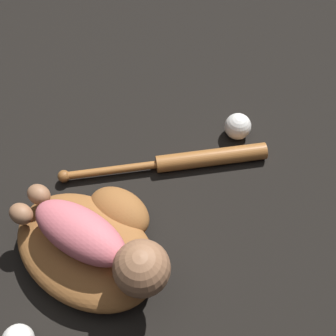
# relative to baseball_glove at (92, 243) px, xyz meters

# --- Properties ---
(ground_plane) EXTENTS (6.00, 6.00, 0.00)m
(ground_plane) POSITION_rel_baseball_glove_xyz_m (0.04, -0.04, -0.05)
(ground_plane) COLOR black
(baseball_glove) EXTENTS (0.42, 0.37, 0.09)m
(baseball_glove) POSITION_rel_baseball_glove_xyz_m (0.00, 0.00, 0.00)
(baseball_glove) COLOR #935B2D
(baseball_glove) RESTS_ON ground
(baby_figure) EXTENTS (0.38, 0.25, 0.12)m
(baby_figure) POSITION_rel_baseball_glove_xyz_m (0.06, 0.01, 0.09)
(baby_figure) COLOR #D16670
(baby_figure) RESTS_ON baseball_glove
(baseball_bat) EXTENTS (0.24, 0.51, 0.04)m
(baseball_bat) POSITION_rel_baseball_glove_xyz_m (-0.09, 0.32, -0.02)
(baseball_bat) COLOR #9E602D
(baseball_bat) RESTS_ON ground
(baseball) EXTENTS (0.07, 0.07, 0.07)m
(baseball) POSITION_rel_baseball_glove_xyz_m (-0.11, 0.49, -0.01)
(baseball) COLOR white
(baseball) RESTS_ON ground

